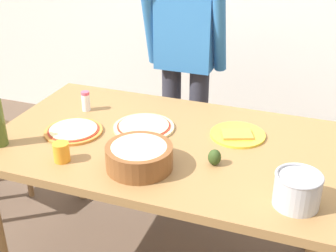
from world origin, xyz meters
TOP-DOWN VIEW (x-y plane):
  - dining_table at (0.00, 0.00)m, footprint 1.60×0.96m
  - person_cook at (-0.14, 0.76)m, footprint 0.49×0.25m
  - pizza_raw_on_board at (-0.14, 0.08)m, footprint 0.30×0.30m
  - pizza_cooked_on_tray at (-0.44, -0.08)m, footprint 0.28×0.28m
  - plate_with_slice at (0.31, 0.16)m, footprint 0.26×0.26m
  - popcorn_bowl at (-0.02, -0.26)m, footprint 0.28×0.28m
  - steel_pot at (0.62, -0.30)m, footprint 0.17×0.17m
  - cup_orange at (-0.35, -0.32)m, footprint 0.07×0.07m
  - salt_shaker at (-0.50, 0.17)m, footprint 0.04×0.04m
  - avocado at (0.27, -0.13)m, footprint 0.06×0.06m

SIDE VIEW (x-z plane):
  - dining_table at x=0.00m, z-range 0.29..1.05m
  - plate_with_slice at x=0.31m, z-range 0.76..0.78m
  - pizza_raw_on_board at x=-0.14m, z-range 0.76..0.78m
  - pizza_cooked_on_tray at x=-0.44m, z-range 0.76..0.78m
  - avocado at x=0.27m, z-range 0.76..0.83m
  - cup_orange at x=-0.35m, z-range 0.76..0.84m
  - salt_shaker at x=-0.50m, z-range 0.76..0.87m
  - popcorn_bowl at x=-0.02m, z-range 0.76..0.88m
  - steel_pot at x=0.62m, z-range 0.76..0.89m
  - person_cook at x=-0.14m, z-range 0.13..1.75m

